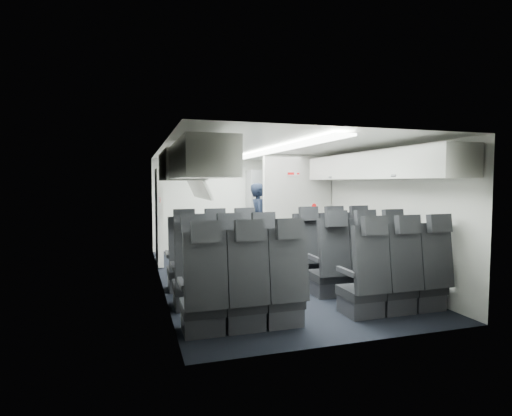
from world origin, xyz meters
TOP-DOWN VIEW (x-y plane):
  - cabin_shell at (0.00, 0.00)m, footprint 3.41×6.01m
  - seat_row_front at (-0.00, -0.53)m, footprint 3.33×0.56m
  - seat_row_mid at (-0.00, -1.43)m, footprint 3.33×0.56m
  - seat_row_rear at (-0.00, -2.33)m, footprint 3.33×0.56m
  - overhead_bin_left_rear at (-1.40, -2.00)m, footprint 0.53×1.80m
  - overhead_bin_left_front_open at (-1.44, -0.25)m, footprint 0.64×1.70m
  - overhead_bin_right_rear at (1.40, -2.00)m, footprint 0.53×1.80m
  - overhead_bin_right_front at (1.40, -0.25)m, footprint 0.53×1.70m
  - bulkhead_partition at (0.98, 0.80)m, footprint 1.40×0.15m
  - galley_unit at (0.95, 2.72)m, footprint 0.85×0.52m
  - boarding_door at (-1.64, 1.55)m, footprint 0.12×1.27m
  - flight_attendant at (0.35, 1.33)m, footprint 0.49×0.65m
  - carry_on_bag at (-1.39, 0.06)m, footprint 0.48×0.40m
  - papers at (0.54, 1.28)m, footprint 0.17×0.12m

SIDE VIEW (x-z plane):
  - seat_row_front at x=0.00m, z-range -0.21..1.02m
  - seat_row_mid at x=0.00m, z-range -0.21..1.02m
  - seat_row_rear at x=0.00m, z-range -0.21..1.02m
  - flight_attendant at x=0.35m, z-range 0.00..1.60m
  - galley_unit at x=0.95m, z-range 0.00..1.90m
  - boarding_door at x=-1.64m, z-range 0.02..1.88m
  - papers at x=0.54m, z-range 1.00..1.13m
  - bulkhead_partition at x=0.98m, z-range 0.01..2.14m
  - cabin_shell at x=0.00m, z-range 0.04..2.21m
  - overhead_bin_left_front_open at x=-1.44m, z-range 1.38..2.10m
  - carry_on_bag at x=-1.39m, z-range 1.70..1.95m
  - overhead_bin_right_front at x=1.40m, z-range 1.66..2.06m
  - overhead_bin_left_rear at x=-1.40m, z-range 1.66..2.06m
  - overhead_bin_right_rear at x=1.40m, z-range 1.66..2.06m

